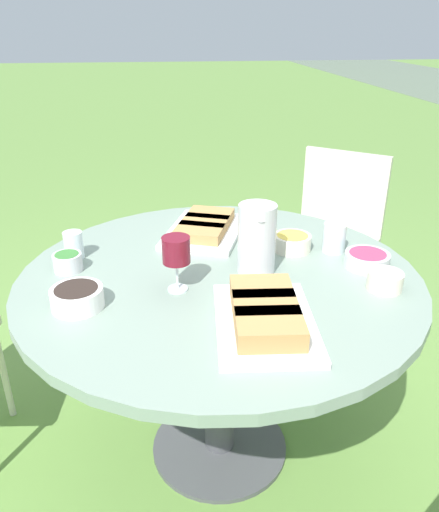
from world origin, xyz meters
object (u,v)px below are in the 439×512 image
(chair_near_left, at_px, (333,226))
(water_pitcher, at_px, (257,238))
(dining_table, at_px, (220,303))
(wine_glass, at_px, (176,252))

(chair_near_left, xyz_separation_m, water_pitcher, (0.88, -0.59, 0.34))
(dining_table, xyz_separation_m, chair_near_left, (-0.89, 0.70, -0.12))
(chair_near_left, distance_m, wine_glass, 1.34)
(chair_near_left, xyz_separation_m, wine_glass, (0.98, -0.84, 0.35))
(water_pitcher, xyz_separation_m, wine_glass, (0.10, -0.26, 0.01))
(water_pitcher, bearing_deg, chair_near_left, 146.38)
(dining_table, xyz_separation_m, water_pitcher, (-0.00, 0.12, 0.22))
(chair_near_left, bearing_deg, dining_table, -38.50)
(dining_table, relative_size, wine_glass, 7.46)
(water_pitcher, distance_m, wine_glass, 0.27)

